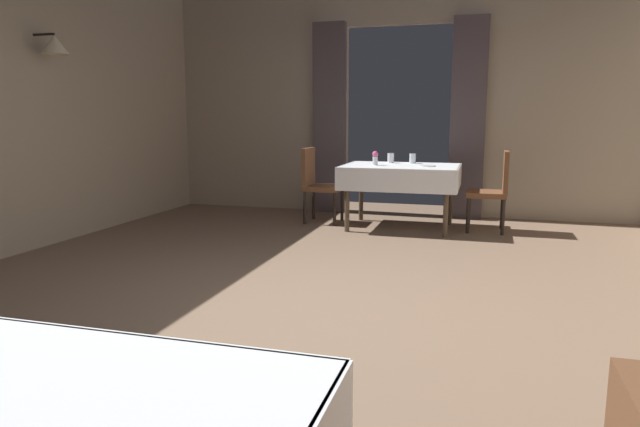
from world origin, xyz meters
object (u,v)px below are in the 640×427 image
Objects in this scene: chair_mid_left at (317,181)px; plate_mid_b at (427,166)px; flower_vase_mid at (375,158)px; chair_mid_right at (494,187)px; glass_mid_d at (391,158)px; dining_table_mid at (401,173)px; glass_mid_c at (413,158)px.

plate_mid_b is at bearing -7.36° from chair_mid_left.
chair_mid_left is 0.86m from flower_vase_mid.
chair_mid_right is 7.80× the size of glass_mid_d.
plate_mid_b is (0.31, -0.06, 0.10)m from dining_table_mid.
chair_mid_left reaches higher than dining_table_mid.
glass_mid_c is (1.15, 0.21, 0.29)m from chair_mid_left.
chair_mid_left is 7.80× the size of glass_mid_d.
glass_mid_d is (-1.23, 0.23, 0.29)m from chair_mid_right.
chair_mid_right is at bearing 4.75° from dining_table_mid.
plate_mid_b is 0.45m from glass_mid_c.
plate_mid_b is at bearing 2.99° from flower_vase_mid.
chair_mid_left is 5.57× the size of flower_vase_mid.
dining_table_mid is 11.40× the size of glass_mid_c.
chair_mid_right is 7.86× the size of glass_mid_c.
chair_mid_right reaches higher than flower_vase_mid.
chair_mid_left reaches higher than glass_mid_c.
plate_mid_b is 1.65× the size of glass_mid_c.
chair_mid_right is (2.12, -0.03, 0.00)m from chair_mid_left.
dining_table_mid is 1.07m from chair_mid_right.
chair_mid_left is 1.21m from glass_mid_c.
chair_mid_left is at bearing -166.99° from glass_mid_d.
chair_mid_left is at bearing 179.28° from chair_mid_right.
glass_mid_c is at bearing 118.97° from plate_mid_b.
flower_vase_mid is (0.77, -0.21, 0.32)m from chair_mid_left.
glass_mid_d is (-0.27, -0.01, 0.00)m from glass_mid_c.
flower_vase_mid is (-1.35, -0.18, 0.32)m from chair_mid_right.
plate_mid_b is (0.60, 0.03, -0.08)m from flower_vase_mid.
chair_mid_left is at bearing 173.82° from dining_table_mid.
glass_mid_c reaches higher than plate_mid_b.
dining_table_mid is at bearing 17.67° from flower_vase_mid.
chair_mid_right is at bearing 11.26° from plate_mid_b.
flower_vase_mid is (-0.29, -0.09, 0.18)m from dining_table_mid.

